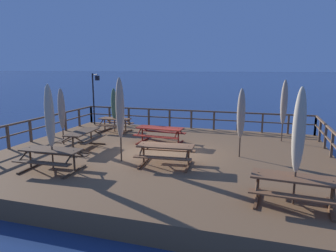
# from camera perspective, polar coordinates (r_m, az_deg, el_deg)

# --- Properties ---
(ground_plane) EXTENTS (600.00, 600.00, 0.00)m
(ground_plane) POSITION_cam_1_polar(r_m,az_deg,el_deg) (13.19, -1.10, -7.70)
(ground_plane) COLOR navy
(wooden_deck) EXTENTS (13.70, 11.40, 0.64)m
(wooden_deck) POSITION_cam_1_polar(r_m,az_deg,el_deg) (13.09, -1.11, -6.37)
(wooden_deck) COLOR brown
(wooden_deck) RESTS_ON ground
(railing_waterside_far) EXTENTS (13.50, 0.10, 1.09)m
(railing_waterside_far) POSITION_cam_1_polar(r_m,az_deg,el_deg) (18.08, 4.38, 1.83)
(railing_waterside_far) COLOR brown
(railing_waterside_far) RESTS_ON wooden_deck
(railing_side_left) EXTENTS (0.10, 11.20, 1.09)m
(railing_side_left) POSITION_cam_1_polar(r_m,az_deg,el_deg) (16.18, -24.30, -0.18)
(railing_side_left) COLOR brown
(railing_side_left) RESTS_ON wooden_deck
(picnic_table_front_left) EXTENTS (2.27, 1.51, 0.78)m
(picnic_table_front_left) POSITION_cam_1_polar(r_m,az_deg,el_deg) (14.49, -1.51, -1.05)
(picnic_table_front_left) COLOR maroon
(picnic_table_front_left) RESTS_ON wooden_deck
(picnic_table_mid_centre) EXTENTS (1.78, 1.51, 0.78)m
(picnic_table_mid_centre) POSITION_cam_1_polar(r_m,az_deg,el_deg) (17.35, -9.85, 0.73)
(picnic_table_mid_centre) COLOR brown
(picnic_table_mid_centre) RESTS_ON wooden_deck
(picnic_table_front_right) EXTENTS (2.26, 1.56, 0.78)m
(picnic_table_front_right) POSITION_cam_1_polar(r_m,az_deg,el_deg) (8.76, 22.40, -9.96)
(picnic_table_front_right) COLOR brown
(picnic_table_front_right) RESTS_ON wooden_deck
(picnic_table_mid_left) EXTENTS (1.52, 2.04, 0.78)m
(picnic_table_mid_left) POSITION_cam_1_polar(r_m,az_deg,el_deg) (14.15, -15.66, -1.78)
(picnic_table_mid_left) COLOR brown
(picnic_table_mid_left) RESTS_ON wooden_deck
(picnic_table_mid_right) EXTENTS (2.16, 1.56, 0.78)m
(picnic_table_mid_right) POSITION_cam_1_polar(r_m,az_deg,el_deg) (11.25, -0.43, -4.57)
(picnic_table_mid_right) COLOR brown
(picnic_table_mid_right) RESTS_ON wooden_deck
(picnic_table_back_right) EXTENTS (2.18, 1.49, 0.78)m
(picnic_table_back_right) POSITION_cam_1_polar(r_m,az_deg,el_deg) (11.45, -20.88, -5.02)
(picnic_table_back_right) COLOR brown
(picnic_table_back_right) RESTS_ON wooden_deck
(patio_umbrella_tall_mid_left) EXTENTS (0.32, 0.32, 2.63)m
(patio_umbrella_tall_mid_left) POSITION_cam_1_polar(r_m,az_deg,el_deg) (14.92, -19.22, 2.99)
(patio_umbrella_tall_mid_left) COLOR #4C3828
(patio_umbrella_tall_mid_left) RESTS_ON wooden_deck
(patio_umbrella_tall_back_left) EXTENTS (0.32, 0.32, 2.44)m
(patio_umbrella_tall_back_left) POSITION_cam_1_polar(r_m,az_deg,el_deg) (17.24, -10.04, 4.02)
(patio_umbrella_tall_back_left) COLOR #4C3828
(patio_umbrella_tall_back_left) RESTS_ON wooden_deck
(patio_umbrella_short_back) EXTENTS (0.32, 0.32, 3.10)m
(patio_umbrella_short_back) POSITION_cam_1_polar(r_m,az_deg,el_deg) (8.42, 23.19, -0.89)
(patio_umbrella_short_back) COLOR #4C3828
(patio_umbrella_short_back) RESTS_ON wooden_deck
(patio_umbrella_tall_mid_right) EXTENTS (0.32, 0.32, 3.20)m
(patio_umbrella_tall_mid_right) POSITION_cam_1_polar(r_m,az_deg,el_deg) (11.59, -8.94, 3.19)
(patio_umbrella_tall_mid_right) COLOR #4C3828
(patio_umbrella_tall_mid_right) RESTS_ON wooden_deck
(patio_umbrella_short_mid) EXTENTS (0.32, 0.32, 2.99)m
(patio_umbrella_short_mid) POSITION_cam_1_polar(r_m,az_deg,el_deg) (15.69, 20.80, 4.11)
(patio_umbrella_short_mid) COLOR #4C3828
(patio_umbrella_short_mid) RESTS_ON wooden_deck
(patio_umbrella_tall_back_right) EXTENTS (0.32, 0.32, 3.02)m
(patio_umbrella_tall_back_right) POSITION_cam_1_polar(r_m,az_deg,el_deg) (11.10, -21.19, 1.65)
(patio_umbrella_tall_back_right) COLOR #4C3828
(patio_umbrella_tall_back_right) RESTS_ON wooden_deck
(patio_umbrella_short_front) EXTENTS (0.32, 0.32, 2.76)m
(patio_umbrella_short_front) POSITION_cam_1_polar(r_m,az_deg,el_deg) (12.40, 13.46, 2.22)
(patio_umbrella_short_front) COLOR #4C3828
(patio_umbrella_short_front) RESTS_ON wooden_deck
(lamp_post_hooked) EXTENTS (0.63, 0.41, 3.20)m
(lamp_post_hooked) POSITION_cam_1_polar(r_m,az_deg,el_deg) (19.53, -13.48, 6.33)
(lamp_post_hooked) COLOR black
(lamp_post_hooked) RESTS_ON wooden_deck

